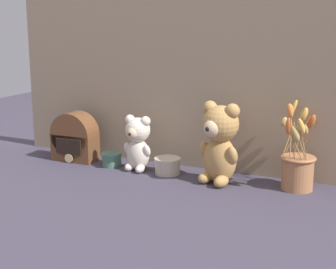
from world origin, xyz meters
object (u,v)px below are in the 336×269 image
at_px(teddy_bear_large, 219,142).
at_px(vintage_radio, 75,139).
at_px(teddy_bear_medium, 138,142).
at_px(flower_vase, 298,165).
at_px(decorative_tin_tall, 112,159).
at_px(decorative_tin_short, 168,166).

distance_m(teddy_bear_large, vintage_radio, 0.68).
relative_size(teddy_bear_large, teddy_bear_medium, 1.36).
bearing_deg(flower_vase, teddy_bear_large, -169.08).
distance_m(vintage_radio, decorative_tin_tall, 0.20).
bearing_deg(vintage_radio, flower_vase, 1.40).
height_order(teddy_bear_medium, decorative_tin_short, teddy_bear_medium).
distance_m(decorative_tin_tall, decorative_tin_short, 0.26).
distance_m(flower_vase, vintage_radio, 0.96).
height_order(vintage_radio, decorative_tin_tall, vintage_radio).
bearing_deg(teddy_bear_large, decorative_tin_tall, 177.61).
bearing_deg(decorative_tin_tall, flower_vase, 2.55).
bearing_deg(teddy_bear_medium, teddy_bear_large, -2.20).
height_order(teddy_bear_large, teddy_bear_medium, teddy_bear_large).
distance_m(teddy_bear_medium, decorative_tin_tall, 0.16).
xyz_separation_m(vintage_radio, decorative_tin_short, (0.45, -0.01, -0.06)).
height_order(decorative_tin_tall, decorative_tin_short, decorative_tin_short).
bearing_deg(vintage_radio, decorative_tin_tall, -3.21).
bearing_deg(teddy_bear_large, decorative_tin_short, 174.43).
height_order(teddy_bear_large, vintage_radio, teddy_bear_large).
xyz_separation_m(teddy_bear_medium, decorative_tin_short, (0.13, 0.01, -0.09)).
distance_m(flower_vase, decorative_tin_short, 0.51).
distance_m(teddy_bear_medium, flower_vase, 0.64).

